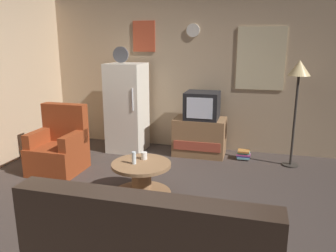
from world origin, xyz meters
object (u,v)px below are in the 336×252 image
object	(u,v)px
standing_lamp	(299,77)
coffee_table	(142,179)
crt_tv	(202,105)
mug_ceramic_white	(144,156)
armchair	(59,148)
wine_glass	(134,158)
book_stack	(243,155)
tv_stand	(200,137)
fridge	(127,107)

from	to	relation	value
standing_lamp	coffee_table	size ratio (longest dim) A/B	2.21
crt_tv	standing_lamp	xyz separation A→B (m)	(1.41, -0.15, 0.52)
coffee_table	mug_ceramic_white	world-z (taller)	mug_ceramic_white
crt_tv	armchair	size ratio (longest dim) A/B	0.56
wine_glass	book_stack	xyz separation A→B (m)	(1.21, 1.71, -0.42)
tv_stand	coffee_table	xyz separation A→B (m)	(-0.41, -1.73, -0.10)
tv_stand	crt_tv	bearing A→B (deg)	-1.91
standing_lamp	armchair	bearing A→B (deg)	-161.55
standing_lamp	coffee_table	bearing A→B (deg)	-139.61
book_stack	standing_lamp	bearing A→B (deg)	-6.61
fridge	crt_tv	size ratio (longest dim) A/B	3.28
fridge	armchair	world-z (taller)	fridge
tv_stand	book_stack	distance (m)	0.77
standing_lamp	wine_glass	bearing A→B (deg)	-139.81
fridge	mug_ceramic_white	size ratio (longest dim) A/B	19.67
book_stack	fridge	bearing A→B (deg)	-179.78
wine_glass	coffee_table	bearing A→B (deg)	34.64
armchair	book_stack	world-z (taller)	armchair
fridge	coffee_table	xyz separation A→B (m)	(0.84, -1.65, -0.54)
fridge	coffee_table	bearing A→B (deg)	-62.93
crt_tv	coffee_table	size ratio (longest dim) A/B	0.75
fridge	wine_glass	world-z (taller)	fridge
crt_tv	standing_lamp	world-z (taller)	standing_lamp
mug_ceramic_white	tv_stand	bearing A→B (deg)	75.12
tv_stand	crt_tv	distance (m)	0.53
wine_glass	armchair	xyz separation A→B (m)	(-1.37, 0.53, -0.16)
coffee_table	book_stack	world-z (taller)	coffee_table
fridge	coffee_table	size ratio (longest dim) A/B	2.46
book_stack	armchair	bearing A→B (deg)	-155.42
book_stack	mug_ceramic_white	bearing A→B (deg)	-127.23
crt_tv	book_stack	size ratio (longest dim) A/B	2.51
wine_glass	standing_lamp	bearing A→B (deg)	40.19
fridge	coffee_table	world-z (taller)	fridge
mug_ceramic_white	crt_tv	bearing A→B (deg)	74.15
fridge	armchair	xyz separation A→B (m)	(-0.60, -1.17, -0.42)
wine_glass	armchair	size ratio (longest dim) A/B	0.16
standing_lamp	book_stack	bearing A→B (deg)	173.39
tv_stand	standing_lamp	world-z (taller)	standing_lamp
wine_glass	mug_ceramic_white	xyz separation A→B (m)	(0.06, 0.19, -0.03)
coffee_table	mug_ceramic_white	xyz separation A→B (m)	(-0.01, 0.14, 0.26)
standing_lamp	mug_ceramic_white	size ratio (longest dim) A/B	17.67
fridge	wine_glass	size ratio (longest dim) A/B	11.80
standing_lamp	wine_glass	size ratio (longest dim) A/B	10.60
wine_glass	mug_ceramic_white	distance (m)	0.20
tv_stand	book_stack	bearing A→B (deg)	-5.49
wine_glass	tv_stand	bearing A→B (deg)	74.81
wine_glass	mug_ceramic_white	world-z (taller)	wine_glass
crt_tv	mug_ceramic_white	xyz separation A→B (m)	(-0.45, -1.59, -0.37)
standing_lamp	fridge	bearing A→B (deg)	178.41
tv_stand	mug_ceramic_white	size ratio (longest dim) A/B	9.33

